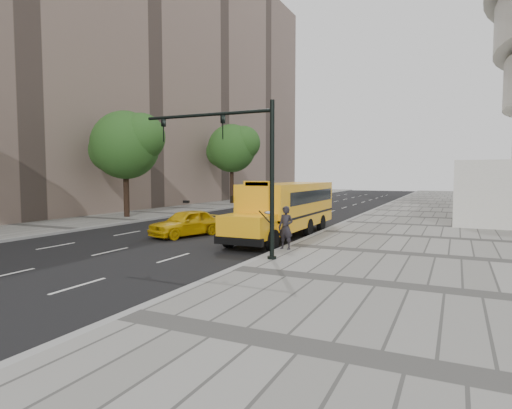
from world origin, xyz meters
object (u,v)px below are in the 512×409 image
at_px(school_bus, 288,205).
at_px(tree_c, 232,148).
at_px(tree_b, 126,144).
at_px(traffic_signal, 240,160).
at_px(taxi_near, 186,223).
at_px(taxi_far, 265,207).
at_px(pedestrian, 286,228).

bearing_deg(school_bus, tree_c, 125.35).
relative_size(tree_b, traffic_signal, 1.32).
bearing_deg(tree_b, tree_c, 89.99).
bearing_deg(tree_c, traffic_signal, -61.09).
height_order(tree_b, tree_c, tree_c).
bearing_deg(tree_c, school_bus, -54.65).
distance_m(school_bus, taxi_near, 5.85).
distance_m(school_bus, traffic_signal, 7.62).
bearing_deg(tree_b, traffic_signal, -34.48).
distance_m(tree_c, school_bus, 26.19).
bearing_deg(tree_c, tree_b, -90.01).
bearing_deg(traffic_signal, tree_c, 118.91).
xyz_separation_m(tree_b, traffic_signal, (15.59, -10.71, -1.76)).
bearing_deg(traffic_signal, tree_b, 145.52).
distance_m(taxi_near, taxi_far, 12.45).
relative_size(tree_c, traffic_signal, 1.45).
xyz_separation_m(tree_c, taxi_far, (9.11, -11.14, -5.80)).
relative_size(pedestrian, traffic_signal, 0.30).
xyz_separation_m(taxi_near, traffic_signal, (5.85, -4.65, 3.33)).
relative_size(tree_c, pedestrian, 4.78).
distance_m(school_bus, pedestrian, 5.29).
height_order(tree_c, pedestrian, tree_c).
height_order(tree_b, pedestrian, tree_b).
bearing_deg(taxi_near, tree_b, 165.77).
height_order(tree_b, traffic_signal, tree_b).
xyz_separation_m(taxi_near, pedestrian, (6.96, -2.36, 0.36)).
relative_size(tree_b, school_bus, 0.73).
bearing_deg(tree_c, taxi_near, -67.56).
distance_m(school_bus, taxi_far, 11.48).
relative_size(taxi_near, traffic_signal, 0.70).
bearing_deg(school_bus, taxi_far, 120.42).
bearing_deg(taxi_near, traffic_signal, -20.84).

